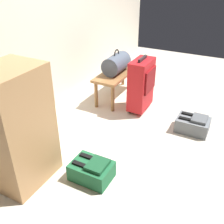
# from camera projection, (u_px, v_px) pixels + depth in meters

# --- Properties ---
(ground_plane) EXTENTS (6.60, 6.60, 0.00)m
(ground_plane) POSITION_uv_depth(u_px,v_px,m) (160.00, 131.00, 3.18)
(ground_plane) COLOR beige
(back_wall) EXTENTS (6.00, 0.10, 2.80)m
(back_wall) POSITION_uv_depth(u_px,v_px,m) (43.00, 0.00, 3.12)
(back_wall) COLOR silver
(back_wall) RESTS_ON ground
(bench) EXTENTS (1.00, 0.36, 0.42)m
(bench) POSITION_uv_depth(u_px,v_px,m) (119.00, 75.00, 3.84)
(bench) COLOR olive
(bench) RESTS_ON ground
(duffel_bag_slate) EXTENTS (0.44, 0.26, 0.34)m
(duffel_bag_slate) POSITION_uv_depth(u_px,v_px,m) (116.00, 64.00, 3.68)
(duffel_bag_slate) COLOR #475160
(duffel_bag_slate) RESTS_ON bench
(cell_phone) EXTENTS (0.07, 0.14, 0.01)m
(cell_phone) POSITION_uv_depth(u_px,v_px,m) (131.00, 65.00, 4.02)
(cell_phone) COLOR #191E4C
(cell_phone) RESTS_ON bench
(suitcase_upright_red) EXTENTS (0.42, 0.25, 0.76)m
(suitcase_upright_red) POSITION_uv_depth(u_px,v_px,m) (141.00, 84.00, 3.46)
(suitcase_upright_red) COLOR red
(suitcase_upright_red) RESTS_ON ground
(backpack_grey) EXTENTS (0.28, 0.38, 0.21)m
(backpack_grey) POSITION_uv_depth(u_px,v_px,m) (193.00, 124.00, 3.14)
(backpack_grey) COLOR slate
(backpack_grey) RESTS_ON ground
(backpack_green) EXTENTS (0.28, 0.38, 0.21)m
(backpack_green) POSITION_uv_depth(u_px,v_px,m) (92.00, 170.00, 2.45)
(backpack_green) COLOR #1E6038
(backpack_green) RESTS_ON ground
(side_cabinet) EXTENTS (0.56, 0.44, 1.10)m
(side_cabinet) POSITION_uv_depth(u_px,v_px,m) (16.00, 128.00, 2.24)
(side_cabinet) COLOR #A87A4C
(side_cabinet) RESTS_ON ground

